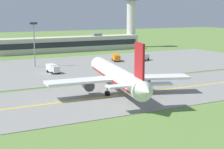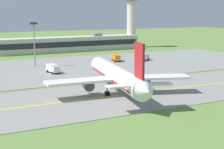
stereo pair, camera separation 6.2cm
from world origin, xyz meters
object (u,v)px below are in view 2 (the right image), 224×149
object	(u,v)px
service_truck_catering	(53,68)
apron_light_mast	(34,39)
service_truck_fuel	(143,57)
control_tower	(131,13)
airplane_lead	(117,76)
service_truck_pushback	(116,57)

from	to	relation	value
service_truck_catering	apron_light_mast	bearing A→B (deg)	95.29
service_truck_fuel	control_tower	xyz separation A→B (m)	(22.10, 46.27, 15.57)
control_tower	service_truck_catering	bearing A→B (deg)	-136.95
airplane_lead	service_truck_catering	world-z (taller)	airplane_lead
service_truck_pushback	control_tower	world-z (taller)	control_tower
airplane_lead	service_truck_fuel	size ratio (longest dim) A/B	6.29
airplane_lead	apron_light_mast	size ratio (longest dim) A/B	2.68
service_truck_catering	service_truck_pushback	xyz separation A→B (m)	(28.68, 13.62, 0.00)
service_truck_fuel	control_tower	bearing A→B (deg)	64.47
service_truck_catering	service_truck_pushback	world-z (taller)	same
service_truck_catering	control_tower	size ratio (longest dim) A/B	0.22
service_truck_pushback	apron_light_mast	bearing A→B (deg)	178.43
service_truck_catering	control_tower	xyz separation A→B (m)	(60.40, 56.41, 15.57)
airplane_lead	service_truck_fuel	bearing A→B (deg)	51.19
airplane_lead	control_tower	bearing A→B (deg)	57.63
service_truck_pushback	apron_light_mast	xyz separation A→B (m)	(-30.02, 0.82, 7.79)
airplane_lead	apron_light_mast	xyz separation A→B (m)	(-5.47, 46.79, 5.19)
airplane_lead	service_truck_fuel	xyz separation A→B (m)	(34.17, 42.49, -2.60)
airplane_lead	service_truck_pushback	distance (m)	52.17
service_truck_fuel	apron_light_mast	distance (m)	40.63
airplane_lead	apron_light_mast	distance (m)	47.39
service_truck_pushback	control_tower	xyz separation A→B (m)	(31.72, 42.79, 15.57)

